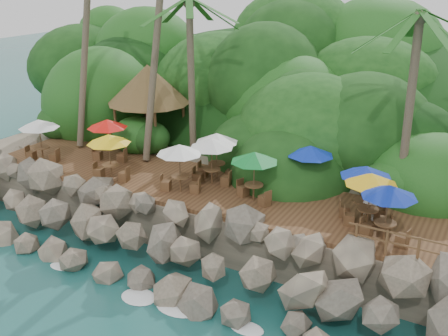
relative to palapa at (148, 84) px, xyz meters
The scene contains 10 objects.
ground 13.68m from the palapa, 54.54° to the right, with size 140.00×140.00×0.00m, color #19514F.
land_base 10.44m from the palapa, 39.39° to the left, with size 32.00×25.20×2.10m, color gray.
jungle_hill 16.28m from the palapa, 61.79° to the left, with size 44.80×28.00×15.40m, color #143811.
seawall 11.78m from the palapa, 48.39° to the right, with size 29.00×4.00×2.30m, color gray, non-canonical shape.
terrace 9.02m from the palapa, 29.66° to the right, with size 26.00×5.00×0.20m, color brown.
jungle_foliage 10.45m from the palapa, 34.29° to the left, with size 44.00×16.00×12.00m, color #143811, non-canonical shape.
foam_line 13.45m from the palapa, 53.72° to the right, with size 25.20×0.80×0.06m.
palapa is the anchor object (origin of this frame).
dining_clusters 8.46m from the palapa, 30.93° to the right, with size 20.15×5.17×2.28m.
waiter 14.63m from the palapa, 15.91° to the right, with size 0.69×0.45×1.88m, color white.
Camera 1 is at (11.02, -13.84, 12.10)m, focal length 42.59 mm.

